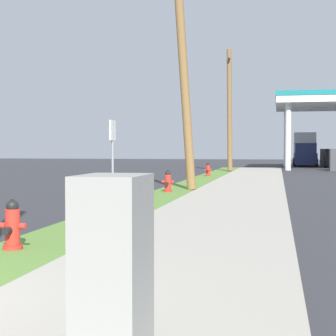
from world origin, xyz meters
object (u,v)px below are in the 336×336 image
at_px(truck_navy_on_apron, 305,150).
at_px(fire_hydrant_nearest, 12,227).
at_px(utility_pole_midground, 183,59).
at_px(car_black_by_near_pump, 335,159).
at_px(street_sign_post, 113,148).
at_px(utility_pole_background, 230,108).
at_px(fire_hydrant_second, 168,183).
at_px(fire_hydrant_third, 208,170).
at_px(utility_cabinet, 113,277).

bearing_deg(truck_navy_on_apron, fire_hydrant_nearest, -97.85).
height_order(utility_pole_midground, car_black_by_near_pump, utility_pole_midground).
bearing_deg(car_black_by_near_pump, street_sign_post, -102.58).
bearing_deg(fire_hydrant_nearest, utility_pole_background, 88.69).
height_order(fire_hydrant_nearest, street_sign_post, street_sign_post).
relative_size(utility_pole_background, truck_navy_on_apron, 1.28).
xyz_separation_m(fire_hydrant_second, utility_pole_background, (0.53, 18.42, 3.85)).
relative_size(fire_hydrant_third, street_sign_post, 0.35).
bearing_deg(utility_pole_midground, car_black_by_near_pump, 74.41).
bearing_deg(fire_hydrant_third, truck_navy_on_apron, 75.40).
bearing_deg(street_sign_post, utility_cabinet, -73.05).
height_order(fire_hydrant_third, utility_cabinet, utility_cabinet).
bearing_deg(car_black_by_near_pump, fire_hydrant_nearest, -101.71).
xyz_separation_m(utility_pole_midground, utility_pole_background, (0.24, 17.10, -0.58)).
height_order(utility_pole_background, car_black_by_near_pump, utility_pole_background).
distance_m(fire_hydrant_second, utility_pole_background, 18.82).
xyz_separation_m(fire_hydrant_second, street_sign_post, (0.12, -6.89, 1.19)).
relative_size(car_black_by_near_pump, truck_navy_on_apron, 0.71).
xyz_separation_m(fire_hydrant_third, street_sign_post, (0.11, -17.99, 1.19)).
relative_size(fire_hydrant_second, utility_pole_midground, 0.08).
height_order(fire_hydrant_nearest, utility_cabinet, utility_cabinet).
xyz_separation_m(fire_hydrant_second, utility_pole_midground, (0.29, 1.32, 4.44)).
distance_m(utility_pole_background, street_sign_post, 25.45).
height_order(fire_hydrant_second, fire_hydrant_third, same).
bearing_deg(fire_hydrant_second, utility_cabinet, -80.17).
height_order(fire_hydrant_second, car_black_by_near_pump, car_black_by_near_pump).
distance_m(utility_cabinet, car_black_by_near_pump, 46.45).
distance_m(fire_hydrant_second, utility_pole_midground, 4.64).
bearing_deg(fire_hydrant_second, car_black_by_near_pump, 74.54).
distance_m(fire_hydrant_second, utility_cabinet, 15.26).
relative_size(utility_pole_midground, utility_cabinet, 7.12).
height_order(fire_hydrant_third, utility_pole_midground, utility_pole_midground).
distance_m(car_black_by_near_pump, truck_navy_on_apron, 4.54).
relative_size(fire_hydrant_nearest, utility_pole_midground, 0.08).
bearing_deg(fire_hydrant_nearest, fire_hydrant_third, 89.60).
relative_size(fire_hydrant_nearest, fire_hydrant_third, 1.00).
relative_size(fire_hydrant_third, car_black_by_near_pump, 0.16).
xyz_separation_m(utility_cabinet, car_black_by_near_pump, (5.98, 46.06, -0.01)).
distance_m(utility_pole_background, utility_cabinet, 33.71).
height_order(street_sign_post, car_black_by_near_pump, street_sign_post).
relative_size(fire_hydrant_second, street_sign_post, 0.35).
bearing_deg(truck_navy_on_apron, fire_hydrant_second, -100.08).
height_order(fire_hydrant_nearest, utility_pole_midground, utility_pole_midground).
relative_size(utility_pole_midground, truck_navy_on_apron, 1.46).
bearing_deg(fire_hydrant_nearest, utility_pole_midground, 87.98).
bearing_deg(utility_pole_background, utility_cabinet, -86.45).
distance_m(fire_hydrant_second, truck_navy_on_apron, 35.36).
bearing_deg(fire_hydrant_second, fire_hydrant_third, 89.94).
distance_m(utility_cabinet, street_sign_post, 8.56).
xyz_separation_m(fire_hydrant_nearest, utility_cabinet, (2.75, -3.94, 0.29)).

